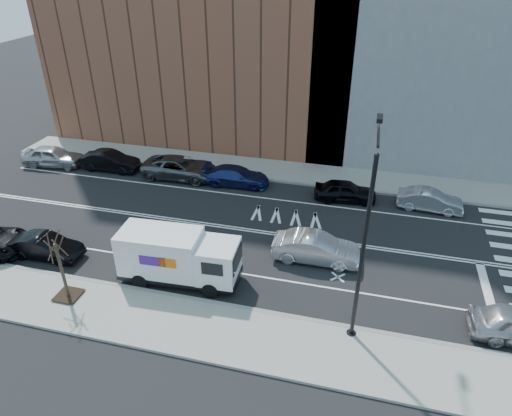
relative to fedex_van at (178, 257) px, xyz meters
The scene contains 18 objects.
ground 6.18m from the fedex_van, 69.13° to the left, with size 120.00×120.00×0.00m, color black.
sidewalk_near 4.11m from the fedex_van, 56.31° to the right, with size 44.00×3.60×0.15m, color gray.
sidewalk_far 14.63m from the fedex_van, 81.57° to the left, with size 44.00×3.60×0.15m, color gray.
curb_near 2.92m from the fedex_van, 33.28° to the right, with size 44.00×0.25×0.17m, color gray.
curb_far 12.86m from the fedex_van, 80.39° to the left, with size 44.00×0.25×0.17m, color gray.
road_markings 6.18m from the fedex_van, 69.13° to the left, with size 40.00×8.60×0.01m, color white, non-canonical shape.
bldg_brick 23.96m from the fedex_van, 105.47° to the left, with size 26.00×10.00×22.00m, color brown.
streetlight 9.89m from the fedex_van, ahead, with size 0.44×4.02×9.34m.
street_tree 5.61m from the fedex_van, 150.09° to the right, with size 1.20×1.20×3.75m.
fedex_van is the anchor object (origin of this frame).
far_parked_a 18.99m from the fedex_van, 144.61° to the left, with size 1.93×4.79×1.63m, color #A6A6AB.
far_parked_b 15.58m from the fedex_van, 132.94° to the left, with size 1.61×4.61×1.52m, color black.
far_parked_c 12.51m from the fedex_van, 112.47° to the left, with size 2.65×5.74×1.60m, color #53555B.
far_parked_d 11.45m from the fedex_van, 91.33° to the left, with size 1.97×4.83×1.40m, color navy.
far_parked_e 13.48m from the fedex_van, 54.93° to the left, with size 1.71×4.26×1.45m, color black.
far_parked_f 17.39m from the fedex_van, 39.86° to the left, with size 1.47×4.22×1.39m, color silver.
driving_sedan 7.64m from the fedex_van, 27.80° to the left, with size 1.69×4.85×1.60m, color silver.
near_parked_rear_a 8.17m from the fedex_van, behind, with size 1.46×4.17×1.37m, color black.
Camera 1 is at (6.56, -23.13, 15.53)m, focal length 32.00 mm.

